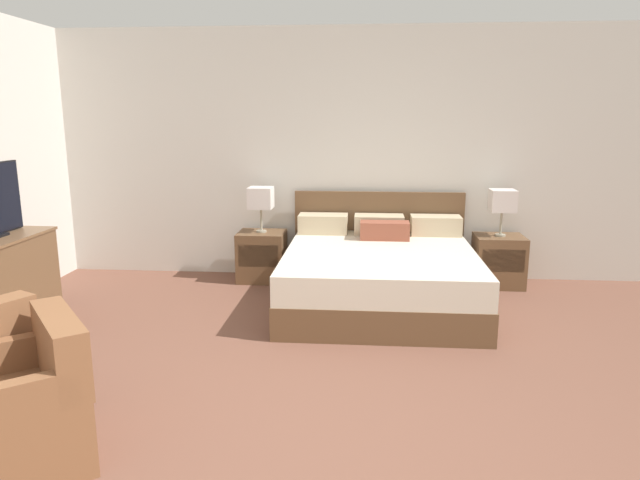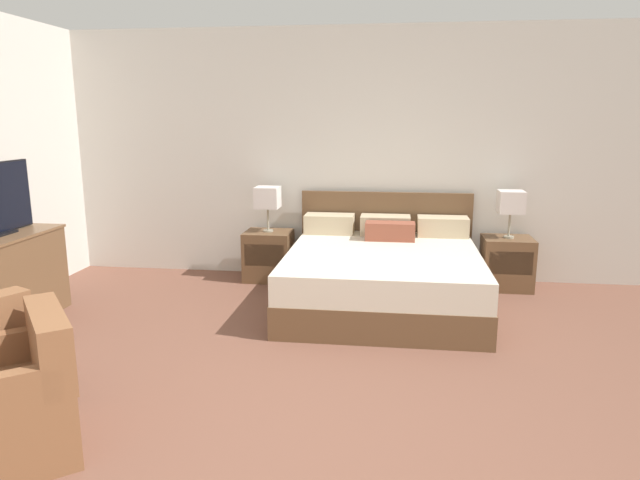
{
  "view_description": "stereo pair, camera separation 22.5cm",
  "coord_description": "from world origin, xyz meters",
  "px_view_note": "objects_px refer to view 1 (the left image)",
  "views": [
    {
      "loc": [
        0.3,
        -2.6,
        1.74
      ],
      "look_at": [
        -0.07,
        1.99,
        0.75
      ],
      "focal_mm": 32.0,
      "sensor_mm": 36.0,
      "label": 1
    },
    {
      "loc": [
        0.53,
        -2.58,
        1.74
      ],
      "look_at": [
        -0.07,
        1.99,
        0.75
      ],
      "focal_mm": 32.0,
      "sensor_mm": 36.0,
      "label": 2
    }
  ],
  "objects_px": {
    "nightstand_left": "(262,256)",
    "table_lamp_left": "(261,198)",
    "armchair_companion": "(18,413)",
    "nightstand_right": "(498,261)",
    "bed": "(380,273)",
    "table_lamp_right": "(502,201)"
  },
  "relations": [
    {
      "from": "nightstand_left",
      "to": "table_lamp_left",
      "type": "relative_size",
      "value": 1.11
    },
    {
      "from": "armchair_companion",
      "to": "table_lamp_left",
      "type": "bearing_deg",
      "value": 79.92
    },
    {
      "from": "table_lamp_left",
      "to": "nightstand_right",
      "type": "bearing_deg",
      "value": -0.03
    },
    {
      "from": "bed",
      "to": "nightstand_left",
      "type": "xyz_separation_m",
      "value": [
        -1.26,
        0.7,
        -0.03
      ]
    },
    {
      "from": "bed",
      "to": "nightstand_left",
      "type": "distance_m",
      "value": 1.44
    },
    {
      "from": "table_lamp_left",
      "to": "bed",
      "type": "bearing_deg",
      "value": -28.97
    },
    {
      "from": "bed",
      "to": "nightstand_right",
      "type": "xyz_separation_m",
      "value": [
        1.26,
        0.7,
        -0.03
      ]
    },
    {
      "from": "nightstand_right",
      "to": "table_lamp_left",
      "type": "height_order",
      "value": "table_lamp_left"
    },
    {
      "from": "bed",
      "to": "nightstand_right",
      "type": "height_order",
      "value": "bed"
    },
    {
      "from": "bed",
      "to": "table_lamp_left",
      "type": "relative_size",
      "value": 4.1
    },
    {
      "from": "table_lamp_right",
      "to": "bed",
      "type": "bearing_deg",
      "value": -151.01
    },
    {
      "from": "nightstand_left",
      "to": "table_lamp_right",
      "type": "bearing_deg",
      "value": 0.03
    },
    {
      "from": "nightstand_right",
      "to": "bed",
      "type": "bearing_deg",
      "value": -151.06
    },
    {
      "from": "bed",
      "to": "table_lamp_left",
      "type": "height_order",
      "value": "table_lamp_left"
    },
    {
      "from": "nightstand_right",
      "to": "table_lamp_left",
      "type": "relative_size",
      "value": 1.11
    },
    {
      "from": "bed",
      "to": "table_lamp_right",
      "type": "distance_m",
      "value": 1.56
    },
    {
      "from": "table_lamp_left",
      "to": "nightstand_left",
      "type": "bearing_deg",
      "value": -90.0
    },
    {
      "from": "bed",
      "to": "armchair_companion",
      "type": "relative_size",
      "value": 2.06
    },
    {
      "from": "nightstand_left",
      "to": "table_lamp_left",
      "type": "bearing_deg",
      "value": 90.0
    },
    {
      "from": "nightstand_left",
      "to": "nightstand_right",
      "type": "bearing_deg",
      "value": 0.0
    },
    {
      "from": "nightstand_right",
      "to": "table_lamp_left",
      "type": "bearing_deg",
      "value": 179.97
    },
    {
      "from": "table_lamp_left",
      "to": "armchair_companion",
      "type": "distance_m",
      "value": 3.56
    }
  ]
}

